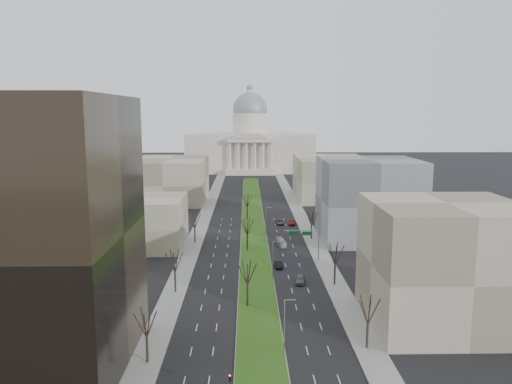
{
  "coord_description": "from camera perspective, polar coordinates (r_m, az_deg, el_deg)",
  "views": [
    {
      "loc": [
        -2.01,
        -52.9,
        37.61
      ],
      "look_at": [
        0.84,
        104.59,
        12.37
      ],
      "focal_mm": 35.0,
      "sensor_mm": 36.0,
      "label": 1
    }
  ],
  "objects": [
    {
      "name": "car_red",
      "position": [
        169.29,
        4.13,
        -3.48
      ],
      "size": [
        2.8,
        5.7,
        1.59
      ],
      "primitive_type": "imported",
      "rotation": [
        0.0,
        0.0,
        -0.11
      ],
      "color": "maroon",
      "rests_on": "ground"
    },
    {
      "name": "tree_left_far",
      "position": [
        145.02,
        -7.04,
        -3.22
      ],
      "size": [
        5.28,
        5.28,
        9.5
      ],
      "color": "black",
      "rests_on": "ground"
    },
    {
      "name": "median",
      "position": [
        175.94,
        -0.36,
        -3.21
      ],
      "size": [
        8.0,
        222.03,
        0.2
      ],
      "color": "#999993",
      "rests_on": "ground"
    },
    {
      "name": "capitol",
      "position": [
        323.2,
        -0.68,
        5.32
      ],
      "size": [
        80.0,
        46.0,
        55.0
      ],
      "color": "beige",
      "rests_on": "ground"
    },
    {
      "name": "tree_left_near",
      "position": [
        78.86,
        -12.44,
        -14.27
      ],
      "size": [
        5.1,
        5.1,
        9.18
      ],
      "color": "black",
      "rests_on": "ground"
    },
    {
      "name": "traffic_signal_median",
      "position": [
        69.25,
        -2.99,
        -21.09
      ],
      "size": [
        0.32,
        0.41,
        4.3
      ],
      "color": "#2D2D30",
      "rests_on": "ground"
    },
    {
      "name": "tree_median_a",
      "position": [
        97.81,
        -0.99,
        -9.14
      ],
      "size": [
        5.4,
        5.4,
        9.72
      ],
      "color": "black",
      "rests_on": "ground"
    },
    {
      "name": "ground",
      "position": [
        176.95,
        -0.36,
        -3.17
      ],
      "size": [
        600.0,
        600.0,
        0.0
      ],
      "primitive_type": "plane",
      "color": "black",
      "rests_on": "ground"
    },
    {
      "name": "streetlamp_median_a",
      "position": [
        80.15,
        3.3,
        -15.07
      ],
      "size": [
        1.9,
        0.2,
        9.16
      ],
      "color": "gray",
      "rests_on": "ground"
    },
    {
      "name": "tree_right_near",
      "position": [
        83.28,
        12.71,
        -12.93
      ],
      "size": [
        5.16,
        5.16,
        9.29
      ],
      "color": "black",
      "rests_on": "ground"
    },
    {
      "name": "building_tan_right",
      "position": [
        95.61,
        20.68,
        -7.66
      ],
      "size": [
        26.0,
        24.0,
        22.0
      ],
      "primitive_type": "cube",
      "color": "gray",
      "rests_on": "ground"
    },
    {
      "name": "sidewalk_right",
      "position": [
        153.83,
        6.31,
        -5.08
      ],
      "size": [
        5.0,
        330.0,
        0.15
      ],
      "primitive_type": "cube",
      "color": "gray",
      "rests_on": "ground"
    },
    {
      "name": "building_glass_tower",
      "position": [
        81.0,
        -26.68,
        -4.44
      ],
      "size": [
        34.0,
        30.0,
        40.0
      ],
      "primitive_type": "cube",
      "color": "black",
      "rests_on": "ground"
    },
    {
      "name": "tree_right_far",
      "position": [
        149.44,
        6.38,
        -2.96
      ],
      "size": [
        5.04,
        5.04,
        9.07
      ],
      "color": "black",
      "rests_on": "ground"
    },
    {
      "name": "mast_arm_signs",
      "position": [
        127.84,
        5.99,
        -5.21
      ],
      "size": [
        9.12,
        0.24,
        8.09
      ],
      "color": "gray",
      "rests_on": "ground"
    },
    {
      "name": "tree_left_mid",
      "position": [
        106.53,
        -9.27,
        -7.72
      ],
      "size": [
        5.4,
        5.4,
        9.72
      ],
      "color": "black",
      "rests_on": "ground"
    },
    {
      "name": "building_beige_left",
      "position": [
        144.62,
        -13.41,
        -3.37
      ],
      "size": [
        26.0,
        22.0,
        14.0
      ],
      "primitive_type": "cube",
      "color": "#9D977A",
      "rests_on": "ground"
    },
    {
      "name": "box_van",
      "position": [
        142.72,
        2.89,
        -5.77
      ],
      "size": [
        2.79,
        7.48,
        2.03
      ],
      "primitive_type": "imported",
      "rotation": [
        0.0,
        0.0,
        0.15
      ],
      "color": "#B9B9B9",
      "rests_on": "ground"
    },
    {
      "name": "tree_median_c",
      "position": [
        175.59,
        -1.02,
        -0.94
      ],
      "size": [
        5.4,
        5.4,
        9.72
      ],
      "color": "black",
      "rests_on": "ground"
    },
    {
      "name": "tree_median_b",
      "position": [
        136.38,
        -1.01,
        -3.87
      ],
      "size": [
        5.4,
        5.4,
        9.72
      ],
      "color": "black",
      "rests_on": "ground"
    },
    {
      "name": "sidewalk_left",
      "position": [
        153.37,
        -6.83,
        -5.13
      ],
      "size": [
        5.0,
        330.0,
        0.15
      ],
      "primitive_type": "cube",
      "color": "gray",
      "rests_on": "ground"
    },
    {
      "name": "streetlamp_median_b",
      "position": [
        112.92,
        1.96,
        -7.79
      ],
      "size": [
        1.9,
        0.2,
        9.16
      ],
      "color": "gray",
      "rests_on": "ground"
    },
    {
      "name": "tree_right_mid",
      "position": [
        110.91,
        9.05,
        -6.95
      ],
      "size": [
        5.52,
        5.52,
        9.94
      ],
      "color": "black",
      "rests_on": "ground"
    },
    {
      "name": "streetlamp_median_c",
      "position": [
        151.6,
        1.17,
        -3.39
      ],
      "size": [
        1.9,
        0.2,
        9.16
      ],
      "color": "gray",
      "rests_on": "ground"
    },
    {
      "name": "building_far_right",
      "position": [
        222.86,
        8.54,
        1.63
      ],
      "size": [
        30.0,
        40.0,
        18.0
      ],
      "primitive_type": "cube",
      "color": "#9D977A",
      "rests_on": "ground"
    },
    {
      "name": "car_grey_far",
      "position": [
        169.87,
        2.72,
        -3.43
      ],
      "size": [
        2.78,
        5.66,
        1.55
      ],
      "primitive_type": "imported",
      "rotation": [
        0.0,
        0.0,
        0.04
      ],
      "color": "#4A4D51",
      "rests_on": "ground"
    },
    {
      "name": "building_grey_right",
      "position": [
        151.49,
        12.73,
        -0.86
      ],
      "size": [
        28.0,
        26.0,
        24.0
      ],
      "primitive_type": "cube",
      "color": "slate",
      "rests_on": "ground"
    },
    {
      "name": "building_far_left",
      "position": [
        217.33,
        -9.76,
        1.41
      ],
      "size": [
        30.0,
        40.0,
        18.0
      ],
      "primitive_type": "cube",
      "color": "gray",
      "rests_on": "ground"
    },
    {
      "name": "car_grey_near",
      "position": [
        112.99,
        5.12,
        -9.92
      ],
      "size": [
        2.85,
        5.31,
        1.72
      ],
      "primitive_type": "imported",
      "rotation": [
        0.0,
        0.0,
        -0.17
      ],
      "color": "#53565B",
      "rests_on": "ground"
    },
    {
      "name": "car_black",
      "position": [
        123.53,
        2.55,
        -8.23
      ],
      "size": [
        2.09,
        5.09,
        1.64
      ],
      "primitive_type": "imported",
      "rotation": [
        0.0,
        0.0,
        0.07
      ],
      "color": "black",
      "rests_on": "ground"
    }
  ]
}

